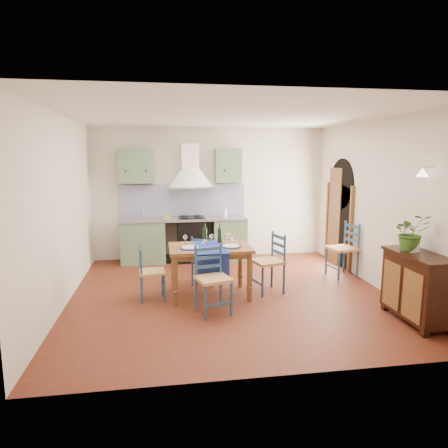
% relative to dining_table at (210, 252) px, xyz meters
% --- Properties ---
extents(floor, '(5.00, 5.00, 0.00)m').
position_rel_dining_table_xyz_m(floor, '(0.33, 0.05, -0.71)').
color(floor, '#461B0F').
rests_on(floor, ground).
extents(back_wall, '(5.00, 0.96, 2.80)m').
position_rel_dining_table_xyz_m(back_wall, '(-0.14, 2.35, 0.34)').
color(back_wall, beige).
rests_on(back_wall, ground).
extents(right_wall, '(0.26, 5.00, 2.80)m').
position_rel_dining_table_xyz_m(right_wall, '(2.82, 0.33, 0.63)').
color(right_wall, beige).
rests_on(right_wall, ground).
extents(left_wall, '(0.04, 5.00, 2.80)m').
position_rel_dining_table_xyz_m(left_wall, '(-2.17, 0.05, 0.69)').
color(left_wall, beige).
rests_on(left_wall, ground).
extents(ceiling, '(5.00, 5.00, 0.01)m').
position_rel_dining_table_xyz_m(ceiling, '(0.33, 0.05, 2.09)').
color(ceiling, silver).
rests_on(ceiling, back_wall).
extents(dining_table, '(1.27, 0.95, 1.12)m').
position_rel_dining_table_xyz_m(dining_table, '(0.00, 0.00, 0.00)').
color(dining_table, brown).
rests_on(dining_table, ground).
extents(chair_near, '(0.54, 0.54, 0.95)m').
position_rel_dining_table_xyz_m(chair_near, '(-0.05, -0.68, -0.22)').
color(chair_near, navy).
rests_on(chair_near, ground).
extents(chair_far, '(0.51, 0.51, 0.86)m').
position_rel_dining_table_xyz_m(chair_far, '(-0.04, 0.60, -0.27)').
color(chair_far, navy).
rests_on(chair_far, ground).
extents(chair_left, '(0.42, 0.42, 0.83)m').
position_rel_dining_table_xyz_m(chair_left, '(-0.93, -0.02, -0.28)').
color(chair_left, navy).
rests_on(chair_left, ground).
extents(chair_right, '(0.55, 0.55, 0.97)m').
position_rel_dining_table_xyz_m(chair_right, '(0.97, 0.05, -0.21)').
color(chair_right, navy).
rests_on(chair_right, ground).
extents(chair_spare, '(0.54, 0.54, 0.99)m').
position_rel_dining_table_xyz_m(chair_spare, '(2.56, 0.70, -0.20)').
color(chair_spare, navy).
rests_on(chair_spare, ground).
extents(sideboard, '(0.50, 1.05, 0.94)m').
position_rel_dining_table_xyz_m(sideboard, '(2.59, -1.42, -0.20)').
color(sideboard, black).
rests_on(sideboard, ground).
extents(potted_plant, '(0.51, 0.46, 0.50)m').
position_rel_dining_table_xyz_m(potted_plant, '(2.55, -1.25, 0.48)').
color(potted_plant, '#2E5A1B').
rests_on(potted_plant, sideboard).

